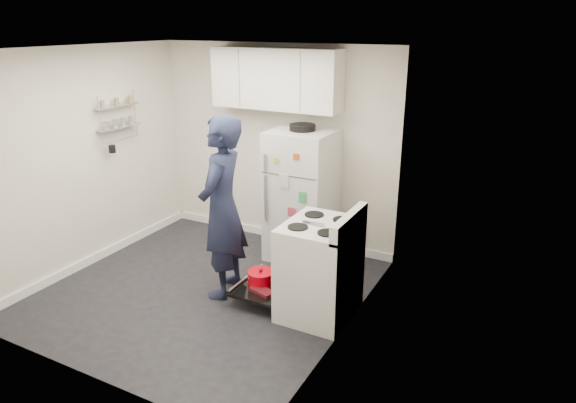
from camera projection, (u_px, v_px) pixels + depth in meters
The scene contains 7 objects.
room at pixel (198, 182), 5.17m from camera, with size 3.21×3.21×2.51m.
electric_range at pixel (319, 270), 4.96m from camera, with size 0.66×0.76×1.10m.
open_oven_door at pixel (264, 282), 5.32m from camera, with size 0.55×0.70×0.22m.
refrigerator at pixel (302, 195), 6.09m from camera, with size 0.72×0.74×1.63m.
upper_cabinets at pixel (276, 79), 5.99m from camera, with size 1.60×0.33×0.70m, color silver.
wall_shelf_rack at pixel (118, 116), 6.05m from camera, with size 0.14×0.60×0.61m.
person at pixel (222, 208), 5.20m from camera, with size 0.69×0.45×1.90m, color #181D36.
Camera 1 is at (3.06, -3.93, 2.75)m, focal length 32.00 mm.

